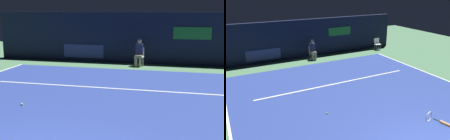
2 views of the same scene
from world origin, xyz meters
TOP-DOWN VIEW (x-y plane):
  - ground_plane at (0.00, 4.46)m, footprint 30.61×30.61m
  - court_surface at (0.00, 4.46)m, footprint 10.68×10.92m
  - line_service at (0.00, 6.37)m, footprint 8.33×0.10m
  - back_wall at (-0.00, 11.82)m, footprint 14.83×0.33m
  - line_judge_on_chair at (0.51, 10.91)m, footprint 0.45×0.54m
  - tennis_ball at (-1.80, 3.86)m, footprint 0.07×0.07m

SIDE VIEW (x-z plane):
  - ground_plane at x=0.00m, z-range 0.00..0.00m
  - court_surface at x=0.00m, z-range 0.00..0.01m
  - line_service at x=0.00m, z-range 0.01..0.02m
  - tennis_ball at x=-1.80m, z-range 0.01..0.08m
  - line_judge_on_chair at x=0.51m, z-range 0.03..1.35m
  - back_wall at x=0.00m, z-range 0.00..2.60m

